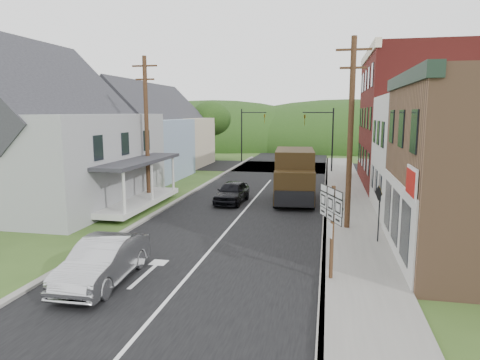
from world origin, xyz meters
The scene contains 24 objects.
ground centered at (0.00, 0.00, 0.00)m, with size 120.00×120.00×0.00m, color #2D4719.
road centered at (0.00, 10.00, 0.00)m, with size 9.00×90.00×0.02m, color black.
cross_road centered at (0.00, 27.00, 0.00)m, with size 60.00×9.00×0.02m, color black.
sidewalk_right centered at (5.90, 8.00, 0.07)m, with size 2.80×55.00×0.15m, color slate.
curb_right centered at (4.55, 8.00, 0.07)m, with size 0.20×55.00×0.15m, color slate.
curb_left centered at (-4.65, 8.00, 0.06)m, with size 0.30×55.00×0.12m, color slate.
storefront_white centered at (11.30, 7.50, 3.25)m, with size 8.00×7.00×6.50m, color silver.
storefront_red centered at (11.30, 17.00, 5.00)m, with size 8.00×12.00×10.00m, color maroon.
house_gray centered at (-12.00, 6.00, 4.23)m, with size 10.20×12.24×8.35m.
house_blue centered at (-11.00, 17.00, 3.69)m, with size 7.14×8.16×7.28m.
house_cream centered at (-11.50, 26.00, 3.69)m, with size 7.14×8.16×7.28m.
utility_pole_right centered at (5.60, 3.50, 4.66)m, with size 1.60×0.26×9.00m.
utility_pole_left centered at (-6.50, 8.00, 4.66)m, with size 1.60×0.26×9.00m.
traffic_signal_right centered at (4.30, 23.50, 3.76)m, with size 2.87×0.20×6.00m.
traffic_signal_left centered at (-4.30, 30.50, 3.76)m, with size 2.87×0.20×6.00m.
tree_left_b centered at (-17.00, 12.00, 4.88)m, with size 4.80×4.80×6.94m.
tree_left_c centered at (-19.00, 20.00, 5.94)m, with size 5.80×5.80×8.41m.
tree_left_d centered at (-9.00, 32.00, 4.88)m, with size 4.80×4.80×6.94m.
forested_ridge centered at (0.00, 55.00, 0.00)m, with size 90.00×30.00×16.00m, color black.
silver_sedan centered at (-2.56, -4.71, 0.73)m, with size 1.55×4.46×1.47m, color #A4A5A9.
dark_sedan centered at (-1.18, 8.52, 0.68)m, with size 1.60×3.97×1.35m, color black.
delivery_van centered at (2.59, 9.71, 1.66)m, with size 2.82×6.02×3.28m.
route_sign_cluster centered at (4.77, -3.17, 2.17)m, with size 0.72×1.67×3.11m.
warning_sign centered at (6.78, 1.41, 1.71)m, with size 0.24×0.64×2.44m.
Camera 1 is at (4.58, -17.03, 5.60)m, focal length 32.00 mm.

